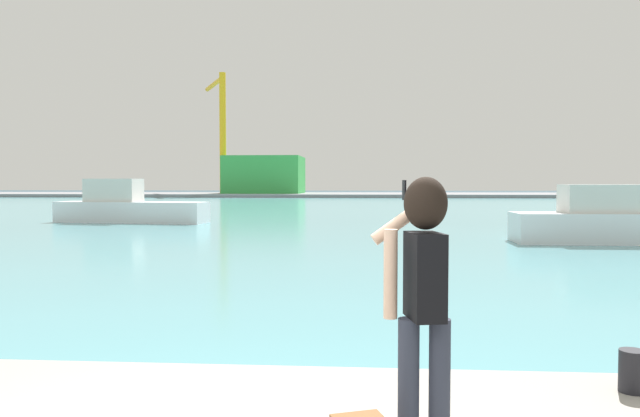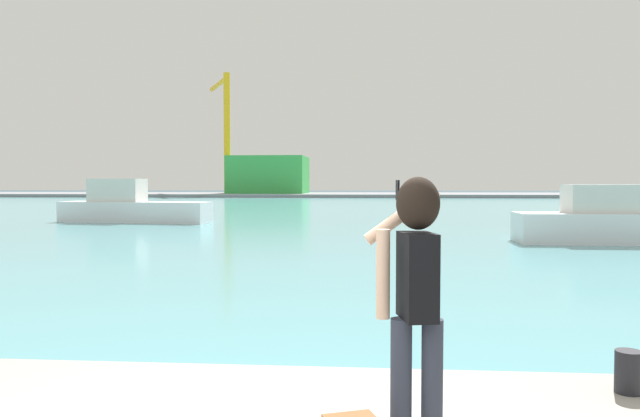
% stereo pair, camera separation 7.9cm
% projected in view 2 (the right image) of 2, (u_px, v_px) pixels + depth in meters
% --- Properties ---
extents(ground_plane, '(220.00, 220.00, 0.00)m').
position_uv_depth(ground_plane, '(360.00, 207.00, 53.44)').
color(ground_plane, '#334751').
extents(harbor_water, '(140.00, 100.00, 0.02)m').
position_uv_depth(harbor_water, '(361.00, 206.00, 55.43)').
color(harbor_water, '#599EA8').
rests_on(harbor_water, ground_plane).
extents(far_shore_dock, '(140.00, 20.00, 0.49)m').
position_uv_depth(far_shore_dock, '(364.00, 195.00, 95.25)').
color(far_shore_dock, gray).
rests_on(far_shore_dock, ground_plane).
extents(person_photographer, '(0.53, 0.55, 1.74)m').
position_uv_depth(person_photographer, '(415.00, 281.00, 3.90)').
color(person_photographer, '#2D3342').
rests_on(person_photographer, quay_promenade).
extents(harbor_bollard, '(0.21, 0.21, 0.34)m').
position_uv_depth(harbor_bollard, '(628.00, 372.00, 4.89)').
color(harbor_bollard, black).
rests_on(harbor_bollard, quay_promenade).
extents(boat_moored, '(8.54, 2.88, 2.38)m').
position_uv_depth(boat_moored, '(131.00, 207.00, 32.97)').
color(boat_moored, white).
rests_on(boat_moored, harbor_water).
extents(boat_moored_2, '(8.62, 1.99, 2.10)m').
position_uv_depth(boat_moored_2, '(634.00, 222.00, 21.58)').
color(boat_moored_2, white).
rests_on(boat_moored_2, harbor_water).
extents(warehouse_left, '(11.91, 11.02, 5.83)m').
position_uv_depth(warehouse_left, '(269.00, 175.00, 96.76)').
color(warehouse_left, green).
rests_on(warehouse_left, far_shore_dock).
extents(port_crane, '(6.13, 11.88, 18.50)m').
position_uv_depth(port_crane, '(225.00, 121.00, 94.19)').
color(port_crane, yellow).
rests_on(port_crane, far_shore_dock).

